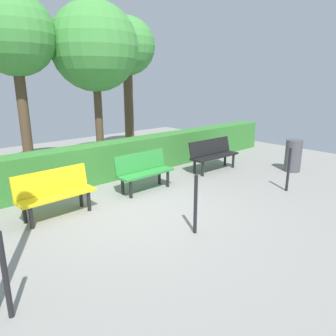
% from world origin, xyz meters
% --- Properties ---
extents(ground_plane, '(16.00, 16.00, 0.00)m').
position_xyz_m(ground_plane, '(0.00, 0.00, 0.00)').
color(ground_plane, gray).
extents(bench_black, '(1.59, 0.50, 0.86)m').
position_xyz_m(bench_black, '(-3.31, -0.83, 0.48)').
color(bench_black, black).
rests_on(bench_black, ground_plane).
extents(bench_green, '(1.39, 0.47, 0.86)m').
position_xyz_m(bench_green, '(-0.87, -0.82, 0.48)').
color(bench_green, '#2D8C38').
rests_on(bench_green, ground_plane).
extents(bench_yellow, '(1.41, 0.49, 0.86)m').
position_xyz_m(bench_yellow, '(1.22, -0.79, 0.48)').
color(bench_yellow, yellow).
rests_on(bench_yellow, ground_plane).
extents(hedge_row, '(11.86, 0.60, 0.93)m').
position_xyz_m(hedge_row, '(-0.99, -2.12, 0.47)').
color(hedge_row, '#387F33').
rests_on(hedge_row, ground_plane).
extents(tree_near, '(1.82, 1.82, 4.40)m').
position_xyz_m(tree_near, '(-2.93, -4.24, 3.40)').
color(tree_near, brown).
rests_on(tree_near, ground_plane).
extents(tree_mid, '(2.39, 2.39, 4.51)m').
position_xyz_m(tree_mid, '(-1.32, -3.47, 3.29)').
color(tree_mid, brown).
rests_on(tree_mid, ground_plane).
extents(tree_far, '(1.95, 1.95, 4.47)m').
position_xyz_m(tree_far, '(0.62, -3.82, 3.44)').
color(tree_far, brown).
rests_on(tree_far, ground_plane).
extents(railing_post_near, '(0.06, 0.06, 1.00)m').
position_xyz_m(railing_post_near, '(-3.23, 1.42, 0.50)').
color(railing_post_near, black).
rests_on(railing_post_near, ground_plane).
extents(railing_post_mid, '(0.06, 0.06, 1.00)m').
position_xyz_m(railing_post_mid, '(-0.18, 1.42, 0.50)').
color(railing_post_mid, black).
rests_on(railing_post_mid, ground_plane).
extents(railing_post_far, '(0.06, 0.06, 1.00)m').
position_xyz_m(railing_post_far, '(2.69, 1.42, 0.50)').
color(railing_post_far, black).
rests_on(railing_post_far, ground_plane).
extents(trash_bin, '(0.43, 0.43, 0.88)m').
position_xyz_m(trash_bin, '(-4.87, 0.72, 0.44)').
color(trash_bin, '#4C4C51').
rests_on(trash_bin, ground_plane).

